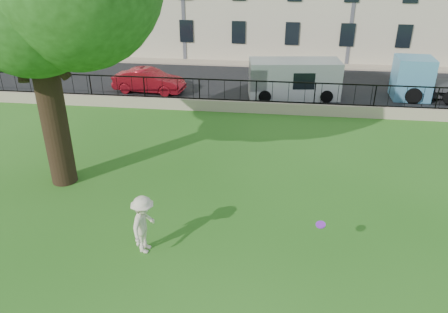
# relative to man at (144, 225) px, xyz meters

# --- Properties ---
(ground) EXTENTS (120.00, 120.00, 0.00)m
(ground) POSITION_rel_man_xyz_m (2.50, -0.05, -0.90)
(ground) COLOR #225E16
(ground) RESTS_ON ground
(retaining_wall) EXTENTS (50.00, 0.40, 0.60)m
(retaining_wall) POSITION_rel_man_xyz_m (2.50, 11.95, -0.60)
(retaining_wall) COLOR tan
(retaining_wall) RESTS_ON ground
(iron_railing) EXTENTS (50.00, 0.05, 1.13)m
(iron_railing) POSITION_rel_man_xyz_m (2.50, 11.95, 0.25)
(iron_railing) COLOR black
(iron_railing) RESTS_ON retaining_wall
(street) EXTENTS (60.00, 9.00, 0.01)m
(street) POSITION_rel_man_xyz_m (2.50, 16.65, -0.90)
(street) COLOR black
(street) RESTS_ON ground
(sidewalk) EXTENTS (60.00, 1.40, 0.12)m
(sidewalk) POSITION_rel_man_xyz_m (2.50, 21.85, -0.84)
(sidewalk) COLOR tan
(sidewalk) RESTS_ON ground
(man) EXTENTS (0.80, 1.24, 1.81)m
(man) POSITION_rel_man_xyz_m (0.00, 0.00, 0.00)
(man) COLOR beige
(man) RESTS_ON ground
(frisbee) EXTENTS (0.32, 0.31, 0.12)m
(frisbee) POSITION_rel_man_xyz_m (4.95, 0.25, 0.25)
(frisbee) COLOR purple
(red_sedan) EXTENTS (4.34, 1.90, 1.39)m
(red_sedan) POSITION_rel_man_xyz_m (-4.03, 14.60, -0.21)
(red_sedan) COLOR maroon
(red_sedan) RESTS_ON street
(white_van) EXTENTS (5.31, 2.63, 2.14)m
(white_van) POSITION_rel_man_xyz_m (4.50, 14.76, 0.17)
(white_van) COLOR silver
(white_van) RESTS_ON street
(blue_truck) EXTENTS (5.70, 2.21, 2.36)m
(blue_truck) POSITION_rel_man_xyz_m (12.96, 15.30, 0.28)
(blue_truck) COLOR #5297C0
(blue_truck) RESTS_ON street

